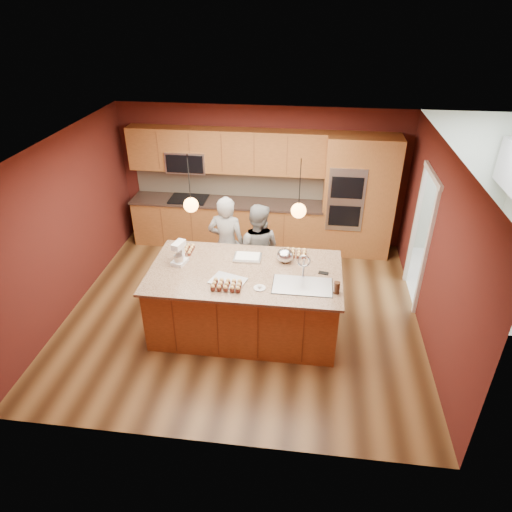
# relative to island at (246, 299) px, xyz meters

# --- Properties ---
(floor) EXTENTS (5.50, 5.50, 0.00)m
(floor) POSITION_rel_island_xyz_m (-0.11, 0.40, -0.52)
(floor) COLOR #412714
(floor) RESTS_ON ground
(ceiling) EXTENTS (5.50, 5.50, 0.00)m
(ceiling) POSITION_rel_island_xyz_m (-0.11, 0.40, 2.18)
(ceiling) COLOR white
(ceiling) RESTS_ON ground
(wall_back) EXTENTS (5.50, 0.00, 5.50)m
(wall_back) POSITION_rel_island_xyz_m (-0.11, 2.90, 0.83)
(wall_back) COLOR #4D1915
(wall_back) RESTS_ON ground
(wall_front) EXTENTS (5.50, 0.00, 5.50)m
(wall_front) POSITION_rel_island_xyz_m (-0.11, -2.10, 0.83)
(wall_front) COLOR #4D1915
(wall_front) RESTS_ON ground
(wall_left) EXTENTS (0.00, 5.00, 5.00)m
(wall_left) POSITION_rel_island_xyz_m (-2.86, 0.40, 0.83)
(wall_left) COLOR #4D1915
(wall_left) RESTS_ON ground
(wall_right) EXTENTS (0.00, 5.00, 5.00)m
(wall_right) POSITION_rel_island_xyz_m (2.64, 0.40, 0.83)
(wall_right) COLOR #4D1915
(wall_right) RESTS_ON ground
(cabinet_run) EXTENTS (3.74, 0.64, 2.30)m
(cabinet_run) POSITION_rel_island_xyz_m (-0.79, 2.64, 0.47)
(cabinet_run) COLOR brown
(cabinet_run) RESTS_ON floor
(oven_column) EXTENTS (1.30, 0.62, 2.30)m
(oven_column) POSITION_rel_island_xyz_m (1.73, 2.59, 0.63)
(oven_column) COLOR brown
(oven_column) RESTS_ON floor
(doorway_trim) EXTENTS (0.08, 1.11, 2.20)m
(doorway_trim) POSITION_rel_island_xyz_m (2.62, 1.20, 0.53)
(doorway_trim) COLOR silver
(doorway_trim) RESTS_ON wall_right
(pendant_left) EXTENTS (0.20, 0.20, 0.80)m
(pendant_left) POSITION_rel_island_xyz_m (-0.73, 0.00, 1.49)
(pendant_left) COLOR black
(pendant_left) RESTS_ON ceiling
(pendant_right) EXTENTS (0.20, 0.20, 0.80)m
(pendant_right) POSITION_rel_island_xyz_m (0.70, 0.00, 1.49)
(pendant_right) COLOR black
(pendant_right) RESTS_ON ceiling
(island) EXTENTS (2.75, 1.54, 1.39)m
(island) POSITION_rel_island_xyz_m (0.00, 0.00, 0.00)
(island) COLOR brown
(island) RESTS_ON floor
(person_left) EXTENTS (0.66, 0.47, 1.70)m
(person_left) POSITION_rel_island_xyz_m (-0.47, 1.02, 0.33)
(person_left) COLOR black
(person_left) RESTS_ON floor
(person_right) EXTENTS (0.84, 0.69, 1.60)m
(person_right) POSITION_rel_island_xyz_m (0.03, 1.02, 0.28)
(person_right) COLOR gray
(person_right) RESTS_ON floor
(stand_mixer) EXTENTS (0.24, 0.28, 0.34)m
(stand_mixer) POSITION_rel_island_xyz_m (-1.00, 0.11, 0.64)
(stand_mixer) COLOR white
(stand_mixer) RESTS_ON island
(sheet_cake) EXTENTS (0.41, 0.31, 0.05)m
(sheet_cake) POSITION_rel_island_xyz_m (-0.03, 0.35, 0.52)
(sheet_cake) COLOR silver
(sheet_cake) RESTS_ON island
(cooling_rack) EXTENTS (0.55, 0.46, 0.02)m
(cooling_rack) POSITION_rel_island_xyz_m (-0.21, -0.29, 0.51)
(cooling_rack) COLOR #B8BAC0
(cooling_rack) RESTS_ON island
(mixing_bowl) EXTENTS (0.25, 0.25, 0.21)m
(mixing_bowl) POSITION_rel_island_xyz_m (0.53, 0.34, 0.60)
(mixing_bowl) COLOR silver
(mixing_bowl) RESTS_ON island
(plate) EXTENTS (0.16, 0.16, 0.01)m
(plate) POSITION_rel_island_xyz_m (0.24, -0.41, 0.50)
(plate) COLOR silver
(plate) RESTS_ON island
(tumbler) EXTENTS (0.08, 0.08, 0.17)m
(tumbler) POSITION_rel_island_xyz_m (1.26, -0.38, 0.58)
(tumbler) COLOR #3C2214
(tumbler) RESTS_ON island
(phone) EXTENTS (0.15, 0.10, 0.01)m
(phone) POSITION_rel_island_xyz_m (1.10, 0.08, 0.50)
(phone) COLOR black
(phone) RESTS_ON island
(cupcakes_left) EXTENTS (0.15, 0.30, 0.07)m
(cupcakes_left) POSITION_rel_island_xyz_m (-0.95, 0.46, 0.53)
(cupcakes_left) COLOR tan
(cupcakes_left) RESTS_ON island
(cupcakes_rack) EXTENTS (0.42, 0.25, 0.08)m
(cupcakes_rack) POSITION_rel_island_xyz_m (-0.20, -0.45, 0.55)
(cupcakes_rack) COLOR tan
(cupcakes_rack) RESTS_ON island
(cupcakes_right) EXTENTS (0.34, 0.25, 0.08)m
(cupcakes_right) POSITION_rel_island_xyz_m (0.68, 0.55, 0.53)
(cupcakes_right) COLOR tan
(cupcakes_right) RESTS_ON island
(washer) EXTENTS (0.80, 0.82, 1.11)m
(washer) POSITION_rel_island_xyz_m (4.11, 1.18, 0.04)
(washer) COLOR white
(washer) RESTS_ON floor
(dryer) EXTENTS (0.55, 0.57, 0.88)m
(dryer) POSITION_rel_island_xyz_m (4.10, 1.96, -0.08)
(dryer) COLOR white
(dryer) RESTS_ON floor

